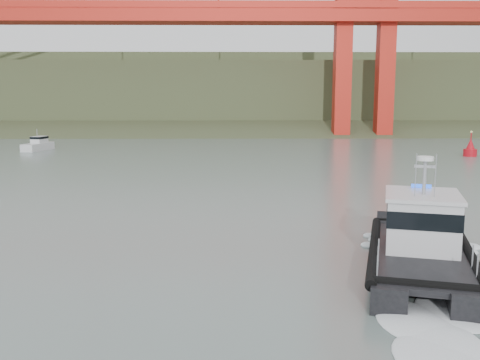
{
  "coord_description": "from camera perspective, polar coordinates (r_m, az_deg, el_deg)",
  "views": [
    {
      "loc": [
        -2.35,
        -26.15,
        7.61
      ],
      "look_at": [
        -1.93,
        7.08,
        2.4
      ],
      "focal_mm": 40.0,
      "sensor_mm": 36.0,
      "label": 1
    }
  ],
  "objects": [
    {
      "name": "motorboat",
      "position": [
        81.64,
        -20.72,
        3.53
      ],
      "size": [
        3.1,
        5.93,
        3.11
      ],
      "rotation": [
        0.0,
        0.0,
        -0.22
      ],
      "color": "silver",
      "rests_on": "ground"
    },
    {
      "name": "nav_buoy",
      "position": [
        74.77,
        23.35,
        3.04
      ],
      "size": [
        1.66,
        1.66,
        3.46
      ],
      "color": "#AF0C16",
      "rests_on": "ground"
    },
    {
      "name": "ground",
      "position": [
        27.33,
        4.27,
        -7.28
      ],
      "size": [
        400.0,
        400.0,
        0.0
      ],
      "primitive_type": "plane",
      "color": "#586861",
      "rests_on": "ground"
    },
    {
      "name": "headlands",
      "position": [
        151.67,
        0.17,
        8.69
      ],
      "size": [
        500.0,
        105.36,
        27.12
      ],
      "color": "#394628",
      "rests_on": "ground"
    },
    {
      "name": "patrol_boat",
      "position": [
        24.78,
        18.75,
        -6.29
      ],
      "size": [
        6.78,
        11.49,
        5.25
      ],
      "rotation": [
        0.0,
        0.0,
        -0.28
      ],
      "color": "black",
      "rests_on": "ground"
    }
  ]
}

